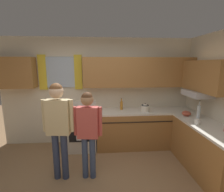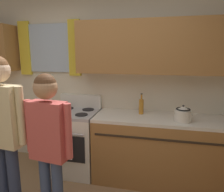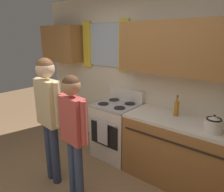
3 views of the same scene
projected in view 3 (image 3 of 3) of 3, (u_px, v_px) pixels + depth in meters
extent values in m
cube|color=beige|center=(149.00, 79.00, 3.27)|extent=(4.60, 0.10, 2.60)
cube|color=silver|center=(105.00, 45.00, 3.60)|extent=(0.65, 0.03, 0.71)
cube|color=yellow|center=(87.00, 44.00, 3.85)|extent=(0.18, 0.04, 0.81)
cube|color=yellow|center=(124.00, 46.00, 3.34)|extent=(0.18, 0.04, 0.81)
cube|color=#9E6B38|center=(62.00, 44.00, 4.10)|extent=(0.90, 0.32, 0.69)
cube|color=#9E6B38|center=(220.00, 49.00, 2.38)|extent=(2.62, 0.32, 0.69)
cube|color=#9E6B38|center=(214.00, 165.00, 2.55)|extent=(2.32, 0.62, 0.86)
cube|color=silver|center=(219.00, 131.00, 2.42)|extent=(2.32, 0.62, 0.04)
cube|color=#2D2319|center=(210.00, 155.00, 2.23)|extent=(2.20, 0.01, 0.02)
cube|color=silver|center=(116.00, 131.00, 3.46)|extent=(0.65, 0.62, 0.86)
cube|color=black|center=(104.00, 135.00, 3.21)|extent=(0.53, 0.01, 0.36)
cylinder|color=#ADADB2|center=(103.00, 122.00, 3.13)|extent=(0.53, 0.02, 0.02)
cube|color=#ADADB2|center=(117.00, 105.00, 3.34)|extent=(0.65, 0.62, 0.04)
cube|color=silver|center=(127.00, 94.00, 3.50)|extent=(0.65, 0.08, 0.20)
cylinder|color=black|center=(103.00, 104.00, 3.33)|extent=(0.17, 0.17, 0.01)
cylinder|color=black|center=(120.00, 108.00, 3.13)|extent=(0.17, 0.17, 0.01)
cylinder|color=black|center=(114.00, 100.00, 3.53)|extent=(0.17, 0.17, 0.01)
cylinder|color=black|center=(130.00, 104.00, 3.33)|extent=(0.17, 0.17, 0.01)
cube|color=silver|center=(102.00, 133.00, 3.17)|extent=(0.20, 0.02, 0.34)
cylinder|color=#B27223|center=(176.00, 109.00, 2.81)|extent=(0.06, 0.06, 0.20)
cylinder|color=#B27223|center=(177.00, 99.00, 2.77)|extent=(0.02, 0.02, 0.07)
cylinder|color=#3F382D|center=(178.00, 96.00, 2.76)|extent=(0.03, 0.03, 0.02)
cylinder|color=silver|center=(213.00, 126.00, 2.34)|extent=(0.20, 0.20, 0.14)
cone|color=silver|center=(214.00, 118.00, 2.31)|extent=(0.18, 0.18, 0.05)
sphere|color=black|center=(215.00, 116.00, 2.30)|extent=(0.02, 0.02, 0.02)
torus|color=black|center=(214.00, 119.00, 2.31)|extent=(0.17, 0.17, 0.02)
cylinder|color=#2D3856|center=(55.00, 155.00, 2.79)|extent=(0.11, 0.11, 0.83)
cylinder|color=#2D3856|center=(50.00, 151.00, 2.89)|extent=(0.11, 0.11, 0.83)
cube|color=#D1BC8C|center=(48.00, 103.00, 2.64)|extent=(0.40, 0.20, 0.59)
cylinder|color=#D1BC8C|center=(57.00, 105.00, 2.48)|extent=(0.07, 0.07, 0.54)
cylinder|color=#D1BC8C|center=(39.00, 97.00, 2.79)|extent=(0.07, 0.07, 0.54)
sphere|color=beige|center=(45.00, 69.00, 2.52)|extent=(0.23, 0.23, 0.23)
sphere|color=brown|center=(45.00, 67.00, 2.52)|extent=(0.21, 0.21, 0.21)
cylinder|color=#38476B|center=(79.00, 172.00, 2.49)|extent=(0.10, 0.10, 0.76)
cylinder|color=#38476B|center=(73.00, 167.00, 2.59)|extent=(0.10, 0.10, 0.76)
cube|color=#BF4C47|center=(73.00, 120.00, 2.36)|extent=(0.36, 0.19, 0.54)
cylinder|color=#BF4C47|center=(84.00, 124.00, 2.21)|extent=(0.07, 0.07, 0.49)
cylinder|color=#BF4C47|center=(63.00, 113.00, 2.50)|extent=(0.07, 0.07, 0.49)
sphere|color=#A87A56|center=(71.00, 86.00, 2.25)|extent=(0.21, 0.21, 0.21)
sphere|color=#4C2D19|center=(71.00, 84.00, 2.25)|extent=(0.19, 0.19, 0.19)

